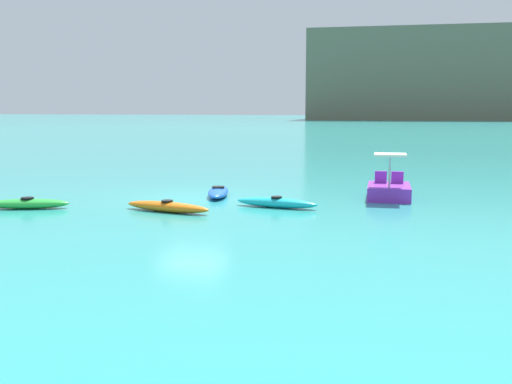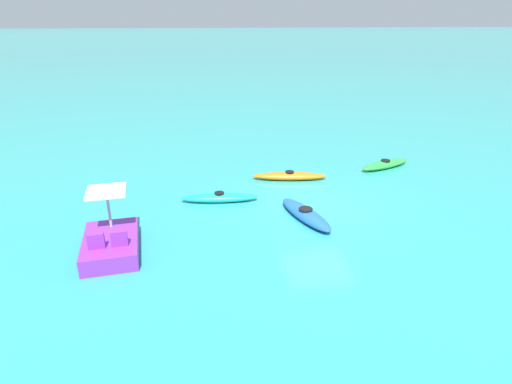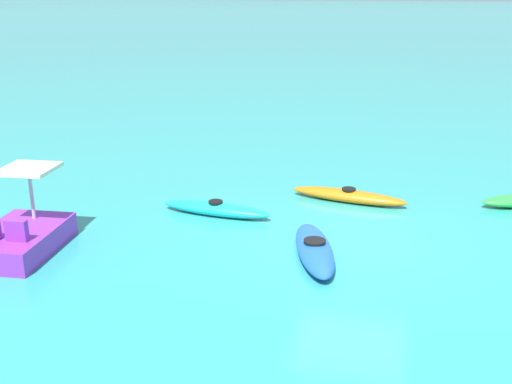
{
  "view_description": "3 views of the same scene",
  "coord_description": "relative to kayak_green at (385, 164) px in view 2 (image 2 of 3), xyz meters",
  "views": [
    {
      "loc": [
        8.65,
        -20.08,
        3.22
      ],
      "look_at": [
        2.33,
        0.38,
        0.26
      ],
      "focal_mm": 42.26,
      "sensor_mm": 36.0,
      "label": 1
    },
    {
      "loc": [
        4.47,
        13.07,
        6.27
      ],
      "look_at": [
        2.15,
        -1.2,
        0.28
      ],
      "focal_mm": 29.49,
      "sensor_mm": 36.0,
      "label": 2
    },
    {
      "loc": [
        -0.92,
        12.45,
        5.32
      ],
      "look_at": [
        2.68,
        -1.93,
        0.42
      ],
      "focal_mm": 43.11,
      "sensor_mm": 36.0,
      "label": 3
    }
  ],
  "objects": [
    {
      "name": "kayak_orange",
      "position": [
        4.62,
        0.78,
        -0.0
      ],
      "size": [
        3.11,
        1.07,
        0.37
      ],
      "color": "orange",
      "rests_on": "ground_plane"
    },
    {
      "name": "ground_plane",
      "position": [
        4.19,
        3.76,
        -0.16
      ],
      "size": [
        600.0,
        600.0,
        0.0
      ],
      "primitive_type": "plane",
      "color": "teal"
    },
    {
      "name": "kayak_blue",
      "position": [
        4.95,
        4.47,
        0.0
      ],
      "size": [
        1.5,
        2.91,
        0.37
      ],
      "color": "blue",
      "rests_on": "ground_plane"
    },
    {
      "name": "pedal_boat_purple",
      "position": [
        11.07,
        5.73,
        0.17
      ],
      "size": [
        1.72,
        2.56,
        1.68
      ],
      "color": "purple",
      "rests_on": "ground_plane"
    },
    {
      "name": "kayak_cyan",
      "position": [
        7.7,
        2.6,
        -0.0
      ],
      "size": [
        2.86,
        0.84,
        0.37
      ],
      "color": "#19B7C6",
      "rests_on": "ground_plane"
    },
    {
      "name": "kayak_green",
      "position": [
        0.0,
        0.0,
        0.0
      ],
      "size": [
        2.73,
        1.56,
        0.37
      ],
      "color": "green",
      "rests_on": "ground_plane"
    }
  ]
}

